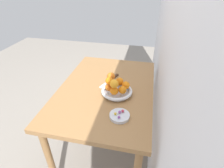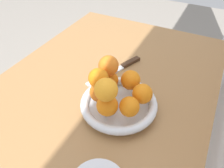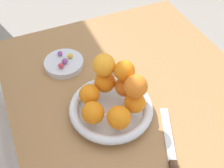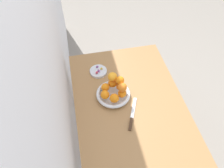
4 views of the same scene
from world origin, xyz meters
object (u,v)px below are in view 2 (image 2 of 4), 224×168
dining_table (102,104)px  orange_4 (99,92)px  orange_7 (106,90)px  orange_3 (109,80)px  knife (119,68)px  orange_0 (129,107)px  orange_1 (142,94)px  orange_8 (98,78)px  fruit_bowl (119,104)px  orange_6 (109,66)px  orange_2 (130,81)px  orange_5 (107,105)px

dining_table → orange_4: orange_4 is taller
orange_4 → orange_7: size_ratio=0.94×
orange_3 → knife: (-0.15, -0.04, -0.06)m
orange_3 → orange_7: (0.11, 0.05, 0.07)m
orange_0 → orange_7: bearing=-62.3°
orange_1 → orange_4: 0.13m
dining_table → orange_8: bearing=26.0°
fruit_bowl → orange_8: (0.03, -0.05, 0.11)m
fruit_bowl → knife: (-0.19, -0.09, -0.02)m
knife → dining_table: bearing=-5.5°
fruit_bowl → orange_1: size_ratio=3.93×
orange_0 → orange_3: size_ratio=0.99×
orange_3 → orange_4: bearing=-1.3°
orange_0 → orange_8: 0.12m
orange_0 → orange_4: size_ratio=0.98×
orange_3 → orange_6: 0.06m
orange_2 → orange_6: 0.09m
orange_4 → orange_5: 0.06m
orange_5 → orange_6: bearing=-154.7°
orange_4 → orange_7: orange_7 is taller
orange_4 → orange_6: orange_6 is taller
orange_2 → orange_6: size_ratio=1.02×
orange_6 → orange_8: orange_6 is taller
orange_3 → orange_5: (0.10, 0.05, 0.00)m
orange_2 → orange_3: 0.07m
dining_table → orange_8: 0.24m
orange_1 → orange_2: bearing=-124.5°
orange_3 → orange_4: size_ratio=0.98×
fruit_bowl → orange_2: (-0.07, 0.01, 0.05)m
orange_0 → knife: bearing=-148.8°
orange_0 → orange_8: (-0.01, -0.10, 0.06)m
fruit_bowl → orange_5: bearing=-6.6°
fruit_bowl → orange_2: bearing=173.4°
fruit_bowl → orange_0: orange_0 is taller
orange_3 → orange_7: size_ratio=0.92×
dining_table → orange_1: 0.23m
orange_3 → orange_4: (0.06, -0.00, 0.00)m
knife → orange_6: bearing=12.6°
orange_1 → orange_2: size_ratio=0.96×
orange_5 → orange_8: 0.08m
orange_5 → orange_0: bearing=114.1°
dining_table → orange_6: 0.23m
orange_2 → orange_8: orange_8 is taller
orange_5 → orange_7: size_ratio=0.97×
orange_7 → fruit_bowl: bearing=173.5°
orange_8 → orange_0: bearing=85.3°
dining_table → orange_6: orange_6 is taller
orange_1 → orange_8: (0.06, -0.12, 0.06)m
orange_6 → orange_1: bearing=85.9°
orange_2 → orange_3: orange_2 is taller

